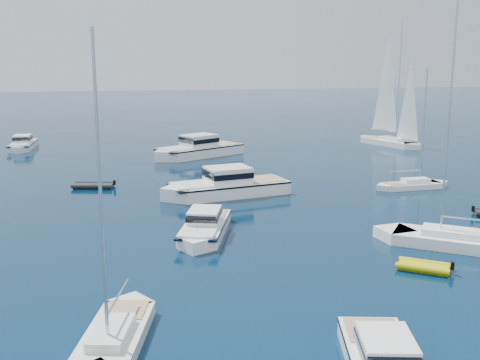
% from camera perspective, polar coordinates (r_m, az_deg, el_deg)
% --- Properties ---
extents(motor_cruiser_left, '(5.30, 9.43, 2.37)m').
position_cam_1_polar(motor_cruiser_left, '(40.48, -3.52, -5.46)').
color(motor_cruiser_left, white).
rests_on(motor_cruiser_left, ground).
extents(motor_cruiser_centre, '(13.05, 6.43, 3.29)m').
position_cam_1_polar(motor_cruiser_centre, '(51.92, -1.45, -1.52)').
color(motor_cruiser_centre, white).
rests_on(motor_cruiser_centre, ground).
extents(motor_cruiser_distant, '(13.43, 10.12, 3.46)m').
position_cam_1_polar(motor_cruiser_distant, '(72.51, -4.19, 2.33)').
color(motor_cruiser_distant, silver).
rests_on(motor_cruiser_distant, ground).
extents(motor_cruiser_horizon, '(3.09, 9.13, 2.37)m').
position_cam_1_polar(motor_cruiser_horizon, '(83.60, -20.51, 2.88)').
color(motor_cruiser_horizon, white).
rests_on(motor_cruiser_horizon, ground).
extents(sailboat_fore, '(4.48, 9.63, 13.71)m').
position_cam_1_polar(sailboat_fore, '(26.43, -12.23, -15.60)').
color(sailboat_fore, silver).
rests_on(sailboat_fore, ground).
extents(sailboat_mid_r, '(11.14, 9.21, 17.01)m').
position_cam_1_polar(sailboat_mid_r, '(40.61, 20.61, -6.18)').
color(sailboat_mid_r, white).
rests_on(sailboat_mid_r, ground).
extents(sailboat_centre, '(7.97, 2.55, 11.55)m').
position_cam_1_polar(sailboat_centre, '(57.13, 16.54, -0.77)').
color(sailboat_centre, white).
rests_on(sailboat_centre, ground).
extents(sailboat_sails_r, '(7.07, 12.00, 17.19)m').
position_cam_1_polar(sailboat_sails_r, '(84.32, 14.42, 3.34)').
color(sailboat_sails_r, white).
rests_on(sailboat_sails_r, ground).
extents(tender_yellow, '(3.57, 3.26, 0.95)m').
position_cam_1_polar(tender_yellow, '(35.68, 17.54, -8.46)').
color(tender_yellow, '#C0BF0B').
rests_on(tender_yellow, ground).
extents(tender_grey_far, '(4.37, 2.96, 0.95)m').
position_cam_1_polar(tender_grey_far, '(56.66, -14.16, -0.74)').
color(tender_grey_far, black).
rests_on(tender_grey_far, ground).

